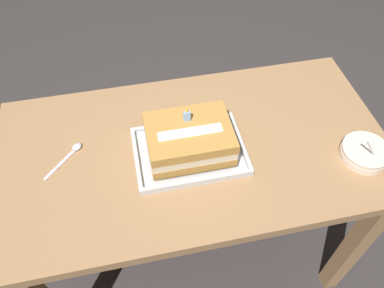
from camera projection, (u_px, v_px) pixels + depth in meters
ground_plane at (194, 249)px, 1.79m from camera, size 8.00×8.00×0.00m
dining_table at (194, 169)px, 1.29m from camera, size 1.23×0.65×0.77m
foil_tray at (189, 152)px, 1.17m from camera, size 0.34×0.24×0.02m
birthday_cake at (189, 139)px, 1.12m from camera, size 0.25×0.19×0.14m
bowl_stack at (365, 152)px, 1.16m from camera, size 0.15×0.15×0.10m
serving_spoon_near_tray at (72, 151)px, 1.18m from camera, size 0.12×0.13×0.01m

